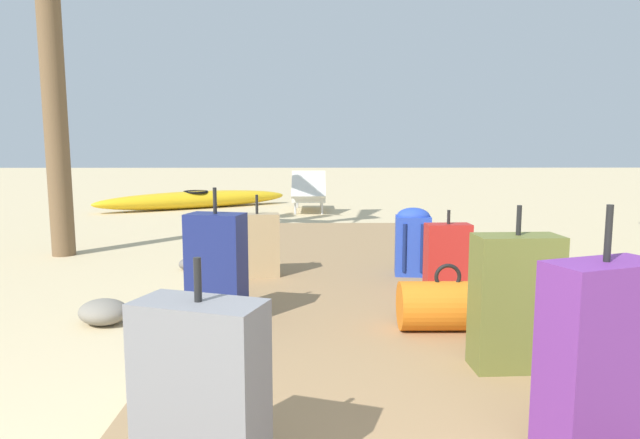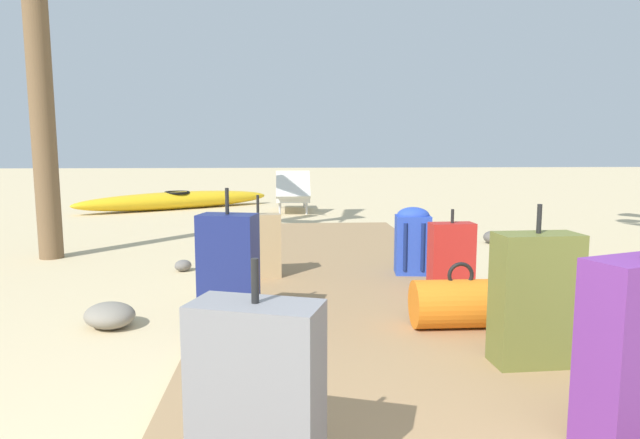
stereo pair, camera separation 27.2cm
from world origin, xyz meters
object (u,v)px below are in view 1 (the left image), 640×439
at_px(backpack_blue, 413,240).
at_px(lounge_chair, 309,194).
at_px(suitcase_olive, 515,302).
at_px(kayak, 196,200).
at_px(suitcase_navy, 217,268).
at_px(suitcase_red, 447,259).
at_px(suitcase_grey, 201,397).
at_px(duffel_bag_orange, 447,305).
at_px(suitcase_purple, 600,359).
at_px(suitcase_tan, 257,245).

xyz_separation_m(backpack_blue, lounge_chair, (-0.96, 5.55, -0.06)).
relative_size(suitcase_olive, lounge_chair, 0.53).
bearing_deg(kayak, suitcase_navy, -77.00).
distance_m(suitcase_navy, suitcase_red, 1.76).
bearing_deg(suitcase_olive, backpack_blue, 93.90).
xyz_separation_m(suitcase_navy, suitcase_grey, (0.26, -1.76, -0.03)).
bearing_deg(duffel_bag_orange, suitcase_olive, -72.19).
relative_size(duffel_bag_orange, kayak, 0.16).
relative_size(lounge_chair, kayak, 0.43).
height_order(lounge_chair, kayak, lounge_chair).
bearing_deg(suitcase_olive, suitcase_red, 89.59).
distance_m(suitcase_red, kayak, 7.59).
relative_size(suitcase_purple, lounge_chair, 0.58).
height_order(suitcase_purple, kayak, suitcase_purple).
bearing_deg(suitcase_red, lounge_chair, 100.19).
bearing_deg(suitcase_red, backpack_blue, 103.45).
bearing_deg(suitcase_red, suitcase_grey, -119.49).
bearing_deg(lounge_chair, suitcase_purple, -82.39).
relative_size(suitcase_olive, kayak, 0.23).
xyz_separation_m(suitcase_red, duffel_bag_orange, (-0.20, -0.84, -0.12)).
distance_m(suitcase_olive, kayak, 8.90).
height_order(suitcase_navy, kayak, suitcase_navy).
bearing_deg(suitcase_navy, suitcase_purple, -43.52).
xyz_separation_m(suitcase_red, lounge_chair, (-1.11, 6.19, -0.02)).
bearing_deg(suitcase_red, suitcase_olive, -90.41).
relative_size(backpack_blue, lounge_chair, 0.38).
bearing_deg(suitcase_olive, lounge_chair, 98.22).
distance_m(suitcase_grey, kayak, 9.45).
bearing_deg(suitcase_olive, suitcase_grey, -144.15).
bearing_deg(suitcase_navy, lounge_chair, 85.67).
distance_m(lounge_chair, kayak, 2.33).
bearing_deg(kayak, suitcase_tan, -73.38).
bearing_deg(suitcase_grey, suitcase_olive, 35.85).
distance_m(duffel_bag_orange, lounge_chair, 7.09).
xyz_separation_m(suitcase_red, suitcase_grey, (-1.37, -2.42, 0.05)).
height_order(suitcase_navy, suitcase_grey, suitcase_navy).
distance_m(duffel_bag_orange, suitcase_tan, 1.94).
relative_size(suitcase_olive, suitcase_tan, 1.17).
bearing_deg(suitcase_purple, suitcase_red, 90.27).
bearing_deg(suitcase_tan, suitcase_red, -21.53).
distance_m(suitcase_purple, suitcase_olive, 0.78).
xyz_separation_m(suitcase_olive, kayak, (-3.35, 8.25, -0.25)).
xyz_separation_m(suitcase_purple, suitcase_red, (-0.01, 2.22, -0.09)).
bearing_deg(suitcase_grey, duffel_bag_orange, 53.50).
distance_m(suitcase_navy, suitcase_tan, 1.26).
relative_size(suitcase_grey, kayak, 0.21).
xyz_separation_m(duffel_bag_orange, kayak, (-3.15, 7.65, -0.06)).
distance_m(suitcase_red, suitcase_tan, 1.61).
bearing_deg(duffel_bag_orange, kayak, 112.40).
height_order(backpack_blue, kayak, backpack_blue).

